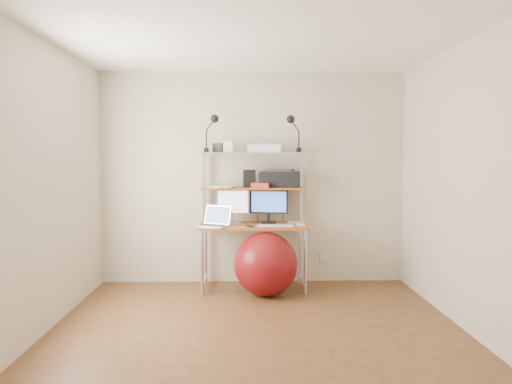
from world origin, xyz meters
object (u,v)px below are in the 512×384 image
laptop (216,222)px  monitor_black (269,204)px  printer (280,179)px  monitor_silver (233,204)px  exercise_ball (266,264)px

laptop → monitor_black: bearing=48.9°
monitor_black → printer: size_ratio=0.91×
monitor_silver → printer: bearing=5.9°
monitor_black → laptop: monitor_black is taller
monitor_silver → exercise_ball: 0.80m
monitor_silver → exercise_ball: (0.36, -0.37, -0.62)m
monitor_silver → laptop: monitor_silver is taller
monitor_black → laptop: bearing=-149.6°
laptop → printer: (0.73, 0.29, 0.46)m
monitor_silver → monitor_black: (0.41, 0.01, 0.00)m
printer → exercise_ball: 1.02m
monitor_silver → printer: printer is taller
monitor_silver → laptop: size_ratio=1.03×
laptop → printer: size_ratio=0.82×
printer → exercise_ball: size_ratio=0.71×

